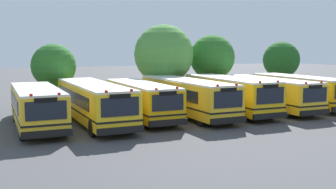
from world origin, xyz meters
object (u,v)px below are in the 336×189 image
(school_bus_1, at_px, (93,101))
(tree_2, at_px, (163,54))
(school_bus_6, at_px, (299,90))
(tree_4, at_px, (282,60))
(school_bus_4, at_px, (229,94))
(school_bus_5, at_px, (267,93))
(school_bus_0, at_px, (37,106))
(tree_1, at_px, (54,65))
(tree_3, at_px, (213,56))
(school_bus_2, at_px, (141,99))
(school_bus_3, at_px, (186,96))

(school_bus_1, xyz_separation_m, tree_2, (7.82, 6.50, 2.93))
(school_bus_6, distance_m, tree_4, 10.68)
(school_bus_4, relative_size, school_bus_6, 1.02)
(school_bus_5, xyz_separation_m, tree_4, (9.11, 9.11, 2.16))
(tree_2, bearing_deg, school_bus_0, -148.87)
(school_bus_4, bearing_deg, tree_4, -143.01)
(school_bus_0, bearing_deg, tree_1, -105.78)
(school_bus_5, bearing_deg, tree_3, -83.73)
(school_bus_2, distance_m, tree_4, 21.48)
(tree_2, bearing_deg, school_bus_2, -124.98)
(school_bus_2, distance_m, school_bus_6, 13.86)
(school_bus_1, xyz_separation_m, school_bus_4, (10.19, -0.32, 0.04))
(tree_2, distance_m, tree_4, 15.15)
(school_bus_0, relative_size, school_bus_3, 0.82)
(tree_3, bearing_deg, school_bus_2, -145.56)
(tree_1, relative_size, tree_4, 0.94)
(school_bus_1, xyz_separation_m, school_bus_3, (6.77, 0.06, 0.02))
(school_bus_0, bearing_deg, tree_2, -147.91)
(school_bus_0, relative_size, tree_1, 1.79)
(school_bus_4, bearing_deg, tree_3, -110.18)
(tree_3, bearing_deg, tree_2, -178.62)
(school_bus_3, height_order, tree_3, tree_3)
(school_bus_5, height_order, tree_4, tree_4)
(school_bus_2, height_order, school_bus_6, school_bus_6)
(school_bus_3, height_order, school_bus_5, school_bus_3)
(school_bus_3, bearing_deg, school_bus_2, 0.72)
(school_bus_4, relative_size, tree_1, 1.93)
(school_bus_0, distance_m, tree_3, 18.10)
(school_bus_6, bearing_deg, school_bus_1, 0.92)
(school_bus_3, relative_size, school_bus_5, 1.10)
(school_bus_3, bearing_deg, school_bus_4, 173.64)
(school_bus_1, distance_m, school_bus_5, 13.69)
(tree_4, bearing_deg, tree_2, -171.52)
(tree_4, bearing_deg, school_bus_0, -160.94)
(tree_1, distance_m, tree_3, 14.16)
(school_bus_2, xyz_separation_m, tree_4, (19.50, 8.72, 2.18))
(school_bus_2, xyz_separation_m, school_bus_3, (3.49, 0.05, 0.07))
(school_bus_1, relative_size, school_bus_4, 1.14)
(school_bus_2, height_order, tree_3, tree_3)
(school_bus_2, bearing_deg, school_bus_6, -179.33)
(school_bus_2, distance_m, tree_3, 12.00)
(school_bus_4, xyz_separation_m, school_bus_5, (3.49, -0.06, -0.08))
(school_bus_1, xyz_separation_m, tree_3, (12.92, 6.63, 2.67))
(school_bus_1, distance_m, tree_3, 14.76)
(school_bus_4, xyz_separation_m, tree_2, (-2.37, 6.82, 2.88))
(school_bus_4, relative_size, tree_3, 1.66)
(school_bus_2, bearing_deg, school_bus_3, -178.17)
(school_bus_3, bearing_deg, tree_4, -151.63)
(school_bus_0, height_order, school_bus_1, school_bus_1)
(school_bus_5, bearing_deg, tree_2, -49.50)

